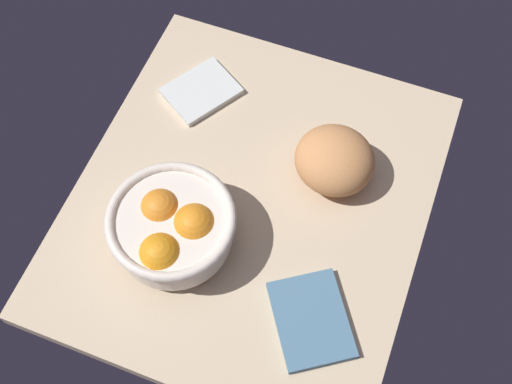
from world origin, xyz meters
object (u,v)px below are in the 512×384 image
Objects in this scene: napkin_spare at (311,320)px; fruit_bowl at (172,227)px; bread_loaf at (335,160)px; napkin_folded at (201,91)px.

fruit_bowl is at bearing -100.81° from napkin_spare.
bread_loaf is at bearing -169.23° from napkin_spare.
fruit_bowl reaches higher than bread_loaf.
fruit_bowl is at bearing -43.08° from bread_loaf.
fruit_bowl reaches higher than napkin_spare.
napkin_folded is at bearing -105.73° from bread_loaf.
napkin_spare is (25.45, 4.84, -3.88)cm from bread_loaf.
bread_loaf reaches higher than napkin_spare.
napkin_folded is 46.07cm from napkin_spare.
fruit_bowl is 25.20cm from napkin_spare.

